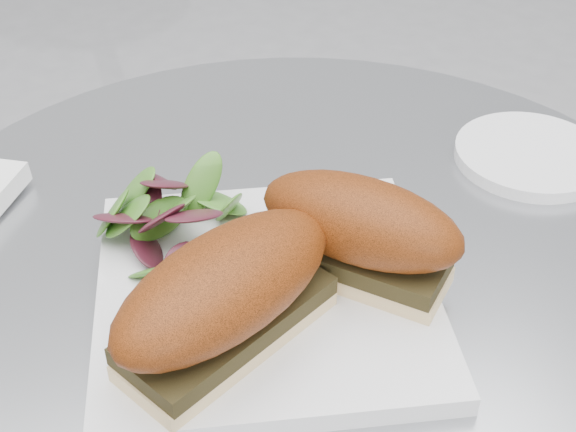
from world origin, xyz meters
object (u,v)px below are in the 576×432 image
object	(u,v)px
plate	(266,293)
saucer	(531,155)
sandwich_left	(226,295)
sandwich_right	(360,230)

from	to	relation	value
plate	saucer	distance (m)	0.31
sandwich_left	saucer	distance (m)	0.36
saucer	plate	bearing A→B (deg)	-159.82
sandwich_left	sandwich_right	world-z (taller)	same
sandwich_right	saucer	distance (m)	0.25
sandwich_left	sandwich_right	bearing A→B (deg)	-11.16
sandwich_right	saucer	size ratio (longest dim) A/B	1.12
plate	sandwich_left	xyz separation A→B (m)	(-0.04, -0.05, 0.05)
saucer	sandwich_left	bearing A→B (deg)	-155.22
plate	sandwich_left	world-z (taller)	sandwich_left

